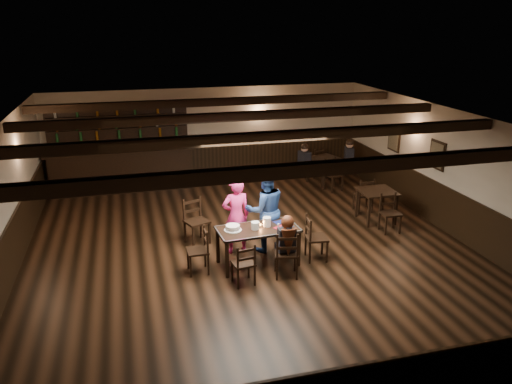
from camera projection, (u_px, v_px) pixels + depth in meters
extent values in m
plane|color=black|center=(251.00, 251.00, 10.21)|extent=(10.00, 10.00, 0.00)
cube|color=beige|center=(208.00, 135.00, 14.34)|extent=(9.00, 0.02, 2.70)
cube|color=beige|center=(369.00, 337.00, 5.21)|extent=(9.00, 0.02, 2.70)
cube|color=beige|center=(1.00, 210.00, 8.68)|extent=(0.02, 10.00, 2.70)
cube|color=beige|center=(451.00, 172.00, 10.86)|extent=(0.02, 10.00, 2.70)
cube|color=silver|center=(251.00, 120.00, 9.33)|extent=(9.00, 10.00, 0.02)
cube|color=black|center=(209.00, 164.00, 14.59)|extent=(9.00, 0.04, 1.00)
cube|color=black|center=(11.00, 254.00, 8.97)|extent=(0.04, 10.00, 1.00)
cube|color=black|center=(445.00, 208.00, 11.14)|extent=(0.04, 10.00, 1.00)
cube|color=black|center=(139.00, 121.00, 13.69)|extent=(0.90, 0.03, 1.00)
cube|color=black|center=(139.00, 121.00, 13.67)|extent=(0.80, 0.02, 0.90)
cube|color=black|center=(437.00, 155.00, 11.23)|extent=(0.03, 0.55, 0.65)
cube|color=#72664C|center=(437.00, 155.00, 11.23)|extent=(0.02, 0.45, 0.55)
cube|color=black|center=(394.00, 139.00, 12.98)|extent=(0.03, 0.55, 0.65)
cube|color=#72664C|center=(393.00, 139.00, 12.98)|extent=(0.02, 0.45, 0.55)
cube|color=black|center=(306.00, 169.00, 6.62)|extent=(8.90, 0.18, 0.18)
cube|color=black|center=(265.00, 137.00, 8.45)|extent=(8.90, 0.18, 0.18)
cube|color=black|center=(239.00, 116.00, 10.28)|extent=(8.90, 0.18, 0.18)
cube|color=black|center=(220.00, 102.00, 12.11)|extent=(8.90, 0.18, 0.18)
cube|color=black|center=(227.00, 260.00, 9.05)|extent=(0.06, 0.06, 0.71)
cube|color=black|center=(218.00, 246.00, 9.63)|extent=(0.06, 0.06, 0.71)
cube|color=black|center=(299.00, 249.00, 9.49)|extent=(0.06, 0.06, 0.71)
cube|color=black|center=(286.00, 236.00, 10.07)|extent=(0.06, 0.06, 0.71)
cube|color=black|center=(258.00, 229.00, 9.44)|extent=(1.59, 0.88, 0.04)
cube|color=#A5A8AD|center=(252.00, 222.00, 9.77)|extent=(1.53, 0.15, 0.04)
cube|color=#A5A8AD|center=(265.00, 237.00, 9.11)|extent=(1.53, 0.15, 0.04)
cube|color=#A5A8AD|center=(294.00, 224.00, 9.67)|extent=(0.09, 0.77, 0.04)
cube|color=#A5A8AD|center=(219.00, 235.00, 9.20)|extent=(0.09, 0.77, 0.04)
cube|color=black|center=(248.00, 269.00, 9.09)|extent=(0.03, 0.03, 0.38)
cube|color=black|center=(255.00, 276.00, 8.83)|extent=(0.03, 0.03, 0.38)
cube|color=black|center=(232.00, 272.00, 8.98)|extent=(0.03, 0.03, 0.38)
cube|color=black|center=(238.00, 279.00, 8.71)|extent=(0.03, 0.03, 0.38)
cube|color=black|center=(243.00, 263.00, 8.84)|extent=(0.42, 0.40, 0.04)
cube|color=black|center=(246.00, 257.00, 8.64)|extent=(0.37, 0.08, 0.40)
cube|color=black|center=(246.00, 259.00, 8.65)|extent=(0.32, 0.06, 0.04)
cube|color=black|center=(246.00, 251.00, 8.60)|extent=(0.32, 0.06, 0.04)
cube|color=black|center=(295.00, 260.00, 9.34)|extent=(0.04, 0.04, 0.43)
cube|color=black|center=(297.00, 269.00, 9.02)|extent=(0.04, 0.04, 0.43)
cube|color=black|center=(275.00, 261.00, 9.33)|extent=(0.04, 0.04, 0.43)
cube|color=black|center=(277.00, 269.00, 9.00)|extent=(0.04, 0.04, 0.43)
cube|color=black|center=(286.00, 253.00, 9.09)|extent=(0.50, 0.48, 0.04)
cube|color=black|center=(287.00, 246.00, 8.86)|extent=(0.42, 0.13, 0.45)
cube|color=black|center=(287.00, 248.00, 8.87)|extent=(0.36, 0.10, 0.05)
cube|color=black|center=(288.00, 239.00, 8.81)|extent=(0.36, 0.10, 0.05)
cube|color=black|center=(188.00, 259.00, 9.43)|extent=(0.03, 0.03, 0.41)
cube|color=black|center=(205.00, 257.00, 9.51)|extent=(0.03, 0.03, 0.41)
cube|color=black|center=(191.00, 267.00, 9.11)|extent=(0.03, 0.03, 0.41)
cube|color=black|center=(208.00, 265.00, 9.19)|extent=(0.03, 0.03, 0.41)
cube|color=black|center=(198.00, 251.00, 9.24)|extent=(0.39, 0.41, 0.04)
cube|color=black|center=(206.00, 239.00, 9.21)|extent=(0.04, 0.40, 0.43)
cube|color=black|center=(206.00, 241.00, 9.22)|extent=(0.03, 0.35, 0.05)
cube|color=black|center=(206.00, 233.00, 9.16)|extent=(0.03, 0.35, 0.05)
cube|color=black|center=(327.00, 252.00, 9.67)|extent=(0.04, 0.04, 0.43)
cube|color=black|center=(310.00, 253.00, 9.63)|extent=(0.04, 0.04, 0.43)
cube|color=black|center=(322.00, 244.00, 10.01)|extent=(0.04, 0.04, 0.43)
cube|color=black|center=(306.00, 245.00, 9.97)|extent=(0.04, 0.04, 0.43)
cube|color=black|center=(317.00, 238.00, 9.74)|extent=(0.45, 0.47, 0.04)
cube|color=black|center=(308.00, 228.00, 9.64)|extent=(0.09, 0.42, 0.45)
cube|color=black|center=(308.00, 230.00, 9.66)|extent=(0.07, 0.36, 0.05)
cube|color=black|center=(309.00, 221.00, 9.60)|extent=(0.07, 0.36, 0.05)
cube|color=black|center=(193.00, 238.00, 10.27)|extent=(0.05, 0.05, 0.46)
cube|color=black|center=(185.00, 232.00, 10.55)|extent=(0.05, 0.05, 0.46)
cube|color=black|center=(210.00, 233.00, 10.49)|extent=(0.05, 0.05, 0.46)
cube|color=black|center=(201.00, 228.00, 10.77)|extent=(0.05, 0.05, 0.46)
cube|color=black|center=(197.00, 222.00, 10.44)|extent=(0.58, 0.56, 0.04)
cube|color=black|center=(192.00, 208.00, 10.50)|extent=(0.44, 0.20, 0.48)
cube|color=black|center=(192.00, 210.00, 10.51)|extent=(0.37, 0.16, 0.05)
cube|color=black|center=(192.00, 202.00, 10.45)|extent=(0.37, 0.16, 0.05)
imported|color=#FF3B99|center=(236.00, 216.00, 9.94)|extent=(0.60, 0.42, 1.57)
imported|color=navy|center=(265.00, 210.00, 10.02)|extent=(0.86, 0.68, 1.74)
cube|color=black|center=(284.00, 248.00, 9.18)|extent=(0.30, 0.30, 0.12)
cube|color=black|center=(287.00, 240.00, 9.00)|extent=(0.31, 0.18, 0.44)
cylinder|color=black|center=(287.00, 229.00, 8.94)|extent=(0.09, 0.31, 0.31)
sphere|color=#D8A384|center=(287.00, 222.00, 8.89)|extent=(0.19, 0.19, 0.19)
sphere|color=#33160B|center=(287.00, 222.00, 8.86)|extent=(0.24, 0.24, 0.24)
cone|color=#33160B|center=(289.00, 243.00, 8.90)|extent=(0.18, 0.18, 0.55)
cylinder|color=white|center=(233.00, 230.00, 9.34)|extent=(0.33, 0.33, 0.01)
cylinder|color=white|center=(233.00, 227.00, 9.32)|extent=(0.26, 0.26, 0.09)
cylinder|color=silver|center=(233.00, 228.00, 9.33)|extent=(0.28, 0.28, 0.04)
cylinder|color=white|center=(255.00, 225.00, 9.37)|extent=(0.15, 0.15, 0.14)
cylinder|color=white|center=(267.00, 222.00, 9.50)|extent=(0.15, 0.15, 0.18)
cylinder|color=#A5A8AD|center=(260.00, 226.00, 9.49)|extent=(0.06, 0.06, 0.03)
sphere|color=orange|center=(261.00, 224.00, 9.48)|extent=(0.03, 0.03, 0.03)
cylinder|color=silver|center=(278.00, 226.00, 9.42)|extent=(0.04, 0.04, 0.09)
cylinder|color=#A5A8AD|center=(282.00, 224.00, 9.54)|extent=(0.03, 0.03, 0.08)
cylinder|color=silver|center=(269.00, 221.00, 9.62)|extent=(0.07, 0.07, 0.11)
cube|color=maroon|center=(282.00, 227.00, 9.47)|extent=(0.36, 0.33, 0.00)
cube|color=#0D1445|center=(281.00, 222.00, 9.72)|extent=(0.30, 0.24, 0.00)
cube|color=black|center=(122.00, 171.00, 13.68)|extent=(3.72, 0.60, 1.10)
cube|color=black|center=(120.00, 151.00, 13.50)|extent=(3.92, 0.70, 0.05)
cube|color=black|center=(120.00, 149.00, 13.75)|extent=(3.72, 0.10, 2.20)
cube|color=black|center=(120.00, 141.00, 13.58)|extent=(3.62, 0.22, 0.03)
cube|color=black|center=(119.00, 129.00, 13.46)|extent=(3.62, 0.22, 0.03)
cube|color=black|center=(117.00, 116.00, 13.35)|extent=(3.62, 0.22, 0.03)
cube|color=black|center=(377.00, 191.00, 11.52)|extent=(0.83, 0.83, 0.04)
cube|color=black|center=(369.00, 213.00, 11.27)|extent=(0.05, 0.05, 0.71)
cube|color=black|center=(357.00, 203.00, 11.88)|extent=(0.05, 0.05, 0.71)
cube|color=black|center=(396.00, 210.00, 11.41)|extent=(0.05, 0.05, 0.71)
cube|color=black|center=(383.00, 201.00, 12.03)|extent=(0.05, 0.05, 0.71)
cube|color=black|center=(325.00, 159.00, 14.24)|extent=(1.05, 1.05, 0.04)
cube|color=black|center=(322.00, 176.00, 13.91)|extent=(0.05, 0.05, 0.71)
cube|color=black|center=(307.00, 170.00, 14.46)|extent=(0.05, 0.05, 0.71)
cube|color=black|center=(341.00, 172.00, 14.26)|extent=(0.05, 0.05, 0.71)
cube|color=black|center=(326.00, 167.00, 14.81)|extent=(0.05, 0.05, 0.71)
cube|color=black|center=(304.00, 161.00, 14.01)|extent=(0.29, 0.40, 0.53)
sphere|color=#D8A384|center=(305.00, 148.00, 13.90)|extent=(0.20, 0.20, 0.20)
sphere|color=black|center=(305.00, 147.00, 13.89)|extent=(0.21, 0.21, 0.21)
cube|color=black|center=(349.00, 157.00, 14.32)|extent=(0.35, 0.44, 0.56)
sphere|color=#D8A384|center=(350.00, 144.00, 14.19)|extent=(0.22, 0.22, 0.22)
sphere|color=black|center=(350.00, 143.00, 14.18)|extent=(0.23, 0.23, 0.23)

